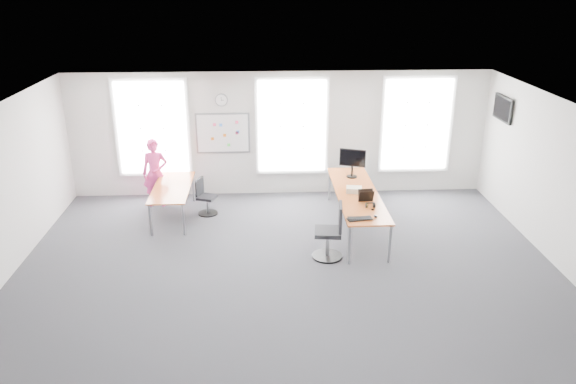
{
  "coord_description": "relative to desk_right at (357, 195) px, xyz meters",
  "views": [
    {
      "loc": [
        -0.44,
        -9.03,
        5.1
      ],
      "look_at": [
        0.07,
        1.2,
        1.1
      ],
      "focal_mm": 35.0,
      "sensor_mm": 36.0,
      "label": 1
    }
  ],
  "objects": [
    {
      "name": "laptop_sleeve",
      "position": [
        0.1,
        -0.49,
        0.18
      ],
      "size": [
        0.31,
        0.2,
        0.25
      ],
      "rotation": [
        0.0,
        0.0,
        0.11
      ],
      "color": "black",
      "rests_on": "desk_right"
    },
    {
      "name": "ceiling",
      "position": [
        -1.55,
        -1.86,
        2.25
      ],
      "size": [
        10.0,
        10.0,
        0.0
      ],
      "primitive_type": "plane",
      "rotation": [
        3.14,
        0.0,
        0.0
      ],
      "color": "white",
      "rests_on": "ground"
    },
    {
      "name": "desk_right",
      "position": [
        0.0,
        0.0,
        0.0
      ],
      "size": [
        0.88,
        3.29,
        0.8
      ],
      "color": "#AA4F1F",
      "rests_on": "ground"
    },
    {
      "name": "person",
      "position": [
        -4.45,
        1.47,
        0.05
      ],
      "size": [
        0.6,
        0.41,
        1.6
      ],
      "primitive_type": "imported",
      "rotation": [
        0.0,
        0.0,
        0.04
      ],
      "color": "#ED3A8A",
      "rests_on": "ground"
    },
    {
      "name": "wall_right",
      "position": [
        3.45,
        -1.86,
        0.75
      ],
      "size": [
        0.0,
        10.0,
        10.0
      ],
      "primitive_type": "plane",
      "rotation": [
        1.57,
        0.0,
        -1.57
      ],
      "color": "silver",
      "rests_on": "ground"
    },
    {
      "name": "paper_stack",
      "position": [
        -0.06,
        0.04,
        0.11
      ],
      "size": [
        0.36,
        0.29,
        0.11
      ],
      "primitive_type": "cube",
      "rotation": [
        0.0,
        0.0,
        -0.17
      ],
      "color": "beige",
      "rests_on": "desk_right"
    },
    {
      "name": "chair_left",
      "position": [
        -3.28,
        0.91,
        -0.38
      ],
      "size": [
        0.48,
        0.48,
        0.84
      ],
      "rotation": [
        0.0,
        0.0,
        1.22
      ],
      "color": "black",
      "rests_on": "ground"
    },
    {
      "name": "headphones",
      "position": [
        0.12,
        -0.81,
        0.1
      ],
      "size": [
        0.19,
        0.1,
        0.11
      ],
      "rotation": [
        0.0,
        0.0,
        0.13
      ],
      "color": "black",
      "rests_on": "desk_right"
    },
    {
      "name": "wall_front",
      "position": [
        -1.55,
        -5.86,
        0.75
      ],
      "size": [
        10.0,
        0.0,
        10.0
      ],
      "primitive_type": "plane",
      "rotation": [
        -1.57,
        0.0,
        0.0
      ],
      "color": "silver",
      "rests_on": "ground"
    },
    {
      "name": "desk_left",
      "position": [
        -3.97,
        0.75,
        -0.08
      ],
      "size": [
        0.8,
        2.0,
        0.73
      ],
      "color": "#AA4F1F",
      "rests_on": "ground"
    },
    {
      "name": "monitor",
      "position": [
        0.04,
        0.96,
        0.45
      ],
      "size": [
        0.57,
        0.25,
        0.66
      ],
      "rotation": [
        0.0,
        0.0,
        -0.34
      ],
      "color": "black",
      "rests_on": "desk_right"
    },
    {
      "name": "wall_clock",
      "position": [
        -2.9,
        2.11,
        1.6
      ],
      "size": [
        0.3,
        0.04,
        0.3
      ],
      "primitive_type": "cylinder",
      "rotation": [
        1.57,
        0.0,
        0.0
      ],
      "color": "gray",
      "rests_on": "wall_back"
    },
    {
      "name": "chair_right",
      "position": [
        -0.69,
        -1.32,
        -0.27
      ],
      "size": [
        0.59,
        0.59,
        1.1
      ],
      "rotation": [
        0.0,
        0.0,
        -1.69
      ],
      "color": "black",
      "rests_on": "ground"
    },
    {
      "name": "window_right",
      "position": [
        1.75,
        2.11,
        0.95
      ],
      "size": [
        1.6,
        0.06,
        2.2
      ],
      "primitive_type": "cube",
      "color": "silver",
      "rests_on": "wall_back"
    },
    {
      "name": "window_mid",
      "position": [
        -1.25,
        2.11,
        0.95
      ],
      "size": [
        1.6,
        0.06,
        2.2
      ],
      "primitive_type": "cube",
      "color": "silver",
      "rests_on": "wall_back"
    },
    {
      "name": "mouse",
      "position": [
        0.14,
        -1.28,
        0.07
      ],
      "size": [
        0.08,
        0.11,
        0.04
      ],
      "primitive_type": "ellipsoid",
      "rotation": [
        0.0,
        0.0,
        0.12
      ],
      "color": "black",
      "rests_on": "desk_right"
    },
    {
      "name": "floor",
      "position": [
        -1.55,
        -1.86,
        -0.75
      ],
      "size": [
        10.0,
        10.0,
        0.0
      ],
      "primitive_type": "plane",
      "color": "#2C2C31",
      "rests_on": "ground"
    },
    {
      "name": "window_left",
      "position": [
        -4.55,
        2.11,
        0.95
      ],
      "size": [
        1.6,
        0.06,
        2.2
      ],
      "primitive_type": "cube",
      "color": "silver",
      "rests_on": "wall_back"
    },
    {
      "name": "tv",
      "position": [
        3.4,
        1.14,
        1.55
      ],
      "size": [
        0.06,
        0.9,
        0.55
      ],
      "primitive_type": "cube",
      "color": "black",
      "rests_on": "wall_right"
    },
    {
      "name": "lens_cap",
      "position": [
        0.16,
        -0.93,
        0.06
      ],
      "size": [
        0.07,
        0.07,
        0.01
      ],
      "primitive_type": "cylinder",
      "rotation": [
        0.0,
        0.0,
        0.1
      ],
      "color": "black",
      "rests_on": "desk_right"
    },
    {
      "name": "wall_back",
      "position": [
        -1.55,
        2.14,
        0.75
      ],
      "size": [
        10.0,
        0.0,
        10.0
      ],
      "primitive_type": "plane",
      "rotation": [
        1.57,
        0.0,
        0.0
      ],
      "color": "silver",
      "rests_on": "ground"
    },
    {
      "name": "keyboard",
      "position": [
        -0.17,
        -1.37,
        0.06
      ],
      "size": [
        0.49,
        0.26,
        0.02
      ],
      "primitive_type": "cube",
      "rotation": [
        0.0,
        0.0,
        0.2
      ],
      "color": "black",
      "rests_on": "desk_right"
    },
    {
      "name": "whiteboard",
      "position": [
        -2.9,
        2.11,
        0.8
      ],
      "size": [
        1.2,
        0.03,
        0.9
      ],
      "primitive_type": "cube",
      "color": "white",
      "rests_on": "wall_back"
    }
  ]
}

